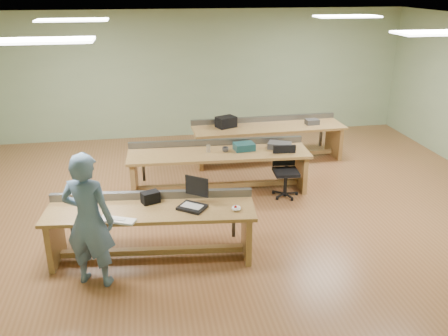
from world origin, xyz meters
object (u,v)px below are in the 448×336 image
at_px(laptop_base, 192,207).
at_px(workbench_back, 268,134).
at_px(camera_bag, 150,197).
at_px(workbench_mid, 218,161).
at_px(mug, 225,149).
at_px(parts_bin_teal, 244,147).
at_px(workbench_front, 151,221).
at_px(drinks_can, 208,149).
at_px(person, 89,220).
at_px(task_chair, 285,178).
at_px(parts_bin_grey, 280,146).

bearing_deg(laptop_base, workbench_back, 97.10).
relative_size(laptop_base, camera_bag, 1.47).
distance_m(workbench_mid, mug, 0.26).
height_order(camera_bag, parts_bin_teal, camera_bag).
distance_m(workbench_front, workbench_mid, 2.44).
bearing_deg(drinks_can, workbench_front, -117.58).
distance_m(parts_bin_teal, mug, 0.36).
distance_m(person, task_chair, 3.84).
height_order(mug, drinks_can, drinks_can).
xyz_separation_m(laptop_base, parts_bin_teal, (1.18, 2.19, 0.04)).
xyz_separation_m(person, task_chair, (3.15, 2.13, -0.56)).
distance_m(workbench_front, person, 0.96).
height_order(camera_bag, parts_bin_grey, camera_bag).
bearing_deg(drinks_can, laptop_base, -103.63).
relative_size(laptop_base, mug, 3.03).
distance_m(workbench_back, mug, 1.88).
bearing_deg(mug, laptop_base, -111.18).
bearing_deg(workbench_back, laptop_base, -120.51).
xyz_separation_m(workbench_front, person, (-0.75, -0.49, 0.33)).
distance_m(workbench_mid, parts_bin_grey, 1.15).
distance_m(workbench_back, parts_bin_teal, 1.64).
bearing_deg(task_chair, workbench_back, 88.89).
bearing_deg(workbench_back, parts_bin_grey, -98.00).
bearing_deg(workbench_mid, parts_bin_grey, 0.82).
bearing_deg(workbench_front, laptop_base, -5.83).
bearing_deg(task_chair, mug, 162.95).
xyz_separation_m(workbench_front, workbench_mid, (1.27, 2.08, 0.01)).
bearing_deg(person, parts_bin_teal, -113.88).
bearing_deg(workbench_mid, camera_bag, -120.39).
xyz_separation_m(person, drinks_can, (1.84, 2.56, -0.07)).
bearing_deg(workbench_front, parts_bin_grey, 46.58).
distance_m(laptop_base, parts_bin_teal, 2.49).
bearing_deg(drinks_can, workbench_back, 43.57).
bearing_deg(mug, task_chair, -20.96).
distance_m(laptop_base, parts_bin_grey, 2.84).
relative_size(task_chair, drinks_can, 6.90).
relative_size(camera_bag, task_chair, 0.27).
xyz_separation_m(workbench_mid, workbench_back, (1.29, 1.39, -0.00)).
bearing_deg(task_chair, camera_bag, -144.41).
relative_size(workbench_back, person, 1.82).
xyz_separation_m(workbench_front, mug, (1.38, 2.03, 0.24)).
relative_size(camera_bag, parts_bin_grey, 0.58).
height_order(person, parts_bin_teal, person).
bearing_deg(workbench_mid, workbench_back, 50.10).
height_order(person, laptop_base, person).
relative_size(mug, drinks_can, 0.89).
xyz_separation_m(task_chair, parts_bin_teal, (-0.66, 0.44, 0.49)).
bearing_deg(parts_bin_grey, workbench_mid, 177.93).
xyz_separation_m(parts_bin_grey, mug, (-1.01, -0.02, -0.01)).
bearing_deg(workbench_front, workbench_mid, 64.76).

